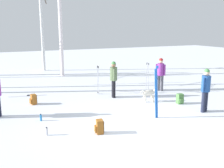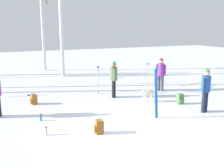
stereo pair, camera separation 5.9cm
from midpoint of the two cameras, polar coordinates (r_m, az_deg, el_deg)
ground_plane at (r=9.21m, az=6.22°, el=-8.54°), size 60.00×60.00×0.00m
person_0 at (r=13.75m, az=10.71°, el=2.52°), size 0.37×0.42×1.72m
person_1 at (r=10.74m, az=19.89°, el=-0.73°), size 0.50×0.34×1.72m
person_3 at (r=12.25m, az=0.52°, el=1.55°), size 0.34×0.50×1.72m
dog at (r=11.76m, az=8.34°, el=-2.01°), size 0.90×0.28×0.57m
ski_pair_planted_0 at (r=9.52m, az=9.76°, el=-1.89°), size 0.27×0.08×1.94m
ski_pair_lying_1 at (r=13.33m, az=-17.74°, el=-2.43°), size 1.73×0.52×0.05m
ski_poles_0 at (r=12.91m, az=-2.87°, el=1.07°), size 0.07×0.22×1.41m
ski_poles_1 at (r=13.27m, az=7.92°, el=1.53°), size 0.07×0.27×1.53m
backpack_0 at (r=11.75m, az=14.76°, el=-3.17°), size 0.27×0.30×0.44m
backpack_1 at (r=8.30m, az=-2.66°, el=-9.30°), size 0.32×0.29×0.44m
backpack_2 at (r=11.79m, az=-16.57°, el=-3.23°), size 0.31×0.29×0.44m
water_bottle_0 at (r=9.72m, az=-15.09°, el=-7.03°), size 0.07×0.07×0.25m
water_bottle_1 at (r=8.43m, az=-13.90°, el=-9.97°), size 0.07×0.07×0.26m
birch_tree_5 at (r=20.57m, az=-14.81°, el=12.74°), size 1.11×1.11×6.92m
birch_tree_6 at (r=18.00m, az=-10.98°, el=13.72°), size 1.47×0.97×7.28m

